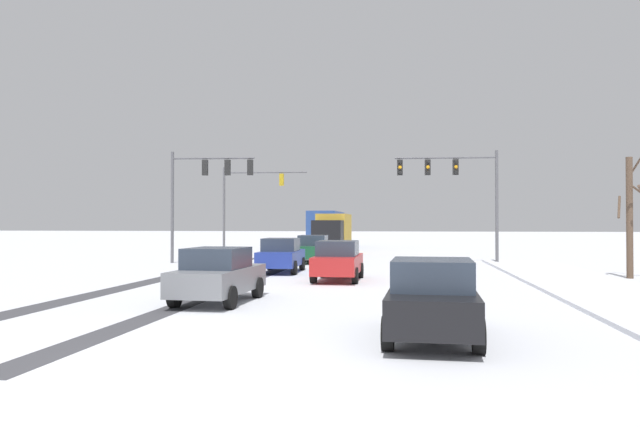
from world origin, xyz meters
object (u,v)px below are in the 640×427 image
at_px(bus_oncoming, 327,226).
at_px(car_blue_second, 281,255).
at_px(box_truck_delivery, 333,232).
at_px(traffic_signal_far_left, 247,195).
at_px(car_black_fifth, 432,299).
at_px(traffic_signal_near_right, 456,180).
at_px(car_red_third, 338,260).
at_px(traffic_signal_near_left, 205,181).
at_px(bare_tree_sidewalk_mid, 631,214).
at_px(car_grey_fourth, 218,275).
at_px(car_dark_green_lead, 313,249).

bearing_deg(bus_oncoming, car_blue_second, -86.90).
bearing_deg(car_blue_second, box_truck_delivery, 89.04).
relative_size(traffic_signal_far_left, car_blue_second, 1.57).
xyz_separation_m(car_black_fifth, box_truck_delivery, (-6.05, 33.14, 0.82)).
relative_size(traffic_signal_near_right, traffic_signal_far_left, 1.00).
bearing_deg(bus_oncoming, traffic_signal_near_right, -63.82).
bearing_deg(car_blue_second, car_red_third, -48.93).
bearing_deg(car_blue_second, traffic_signal_near_left, 135.11).
bearing_deg(traffic_signal_near_right, bare_tree_sidewalk_mid, -51.68).
distance_m(car_grey_fourth, bare_tree_sidewalk_mid, 17.89).
relative_size(traffic_signal_far_left, bare_tree_sidewalk_mid, 1.17).
xyz_separation_m(traffic_signal_near_left, box_truck_delivery, (6.03, 12.04, -3.12)).
xyz_separation_m(car_dark_green_lead, car_blue_second, (-0.47, -6.85, 0.00)).
relative_size(traffic_signal_near_right, traffic_signal_near_left, 1.00).
height_order(car_blue_second, box_truck_delivery, box_truck_delivery).
distance_m(traffic_signal_far_left, bare_tree_sidewalk_mid, 26.90).
distance_m(traffic_signal_near_right, box_truck_delivery, 13.70).
relative_size(car_red_third, bus_oncoming, 0.37).
xyz_separation_m(traffic_signal_near_right, traffic_signal_near_left, (-14.42, -1.67, -0.03)).
xyz_separation_m(traffic_signal_near_right, bare_tree_sidewalk_mid, (6.54, -8.28, -2.08)).
bearing_deg(traffic_signal_far_left, bare_tree_sidewalk_mid, -38.05).
relative_size(car_dark_green_lead, box_truck_delivery, 0.56).
bearing_deg(car_red_third, traffic_signal_near_left, 133.63).
distance_m(traffic_signal_near_left, bus_oncoming, 22.98).
height_order(car_dark_green_lead, car_blue_second, same).
bearing_deg(car_red_third, traffic_signal_near_right, 62.98).
bearing_deg(car_red_third, car_grey_fourth, -111.02).
height_order(car_black_fifth, box_truck_delivery, box_truck_delivery).
xyz_separation_m(box_truck_delivery, bare_tree_sidewalk_mid, (14.93, -18.65, 1.07)).
distance_m(bus_oncoming, box_truck_delivery, 10.55).
xyz_separation_m(car_dark_green_lead, car_red_third, (2.63, -10.41, 0.00)).
distance_m(traffic_signal_near_left, bare_tree_sidewalk_mid, 22.07).
height_order(car_grey_fourth, car_black_fifth, same).
bearing_deg(car_black_fifth, traffic_signal_near_left, 119.79).
bearing_deg(traffic_signal_near_right, bus_oncoming, 116.18).
relative_size(traffic_signal_near_left, box_truck_delivery, 0.88).
relative_size(car_dark_green_lead, bus_oncoming, 0.37).
bearing_deg(car_grey_fourth, box_truck_delivery, 90.13).
bearing_deg(car_black_fifth, car_grey_fourth, 141.82).
distance_m(car_red_third, car_grey_fourth, 7.63).
xyz_separation_m(car_red_third, car_grey_fourth, (-2.74, -7.13, 0.00)).
height_order(traffic_signal_far_left, bus_oncoming, traffic_signal_far_left).
xyz_separation_m(car_dark_green_lead, car_black_fifth, (5.87, -22.24, 0.00)).
bearing_deg(car_black_fifth, traffic_signal_near_right, 84.14).
distance_m(car_blue_second, bare_tree_sidewalk_mid, 15.37).
height_order(traffic_signal_near_right, car_grey_fourth, traffic_signal_near_right).
bearing_deg(car_dark_green_lead, traffic_signal_near_right, 3.70).
xyz_separation_m(traffic_signal_near_right, car_red_third, (-5.58, -10.94, -3.97)).
distance_m(car_blue_second, box_truck_delivery, 17.78).
bearing_deg(traffic_signal_near_right, car_black_fifth, -95.86).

